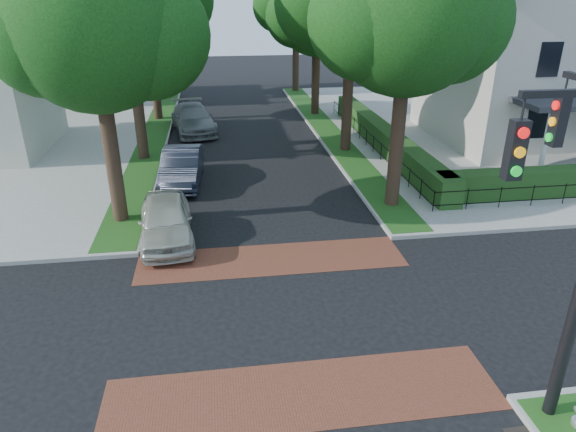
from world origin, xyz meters
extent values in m
plane|color=black|center=(0.00, 0.00, 0.00)|extent=(120.00, 120.00, 0.00)
cube|color=gray|center=(19.50, 19.00, 0.07)|extent=(30.00, 30.00, 0.15)
cube|color=brown|center=(0.00, 3.20, 0.01)|extent=(9.00, 2.20, 0.01)
cube|color=brown|center=(0.00, -3.20, 0.01)|extent=(9.00, 2.20, 0.01)
cube|color=#174012|center=(5.40, 19.10, 0.16)|extent=(1.60, 29.80, 0.02)
cube|color=#174012|center=(-5.40, 19.10, 0.16)|extent=(1.60, 29.80, 0.02)
cylinder|color=black|center=(5.50, 7.00, 3.83)|extent=(0.56, 0.56, 7.35)
sphere|color=#0F340E|center=(5.50, 7.00, 7.71)|extent=(6.20, 6.20, 6.20)
sphere|color=#0F340E|center=(7.21, 7.30, 7.31)|extent=(4.65, 4.65, 4.65)
sphere|color=#0F340E|center=(3.95, 6.80, 7.41)|extent=(4.34, 4.34, 4.34)
cylinder|color=black|center=(5.50, 15.00, 4.00)|extent=(0.56, 0.56, 7.70)
sphere|color=#0F340E|center=(7.31, 15.30, 7.67)|extent=(4.95, 4.95, 4.95)
sphere|color=#0F340E|center=(3.85, 14.80, 7.77)|extent=(4.62, 4.62, 4.62)
cylinder|color=black|center=(5.50, 24.00, 3.47)|extent=(0.56, 0.56, 6.65)
sphere|color=#0F340E|center=(5.50, 24.00, 6.99)|extent=(5.80, 5.80, 5.80)
sphere|color=#0F340E|center=(7.09, 24.30, 6.59)|extent=(4.35, 4.35, 4.35)
sphere|color=#0F340E|center=(4.05, 23.80, 6.69)|extent=(4.06, 4.06, 4.06)
sphere|color=#0F340E|center=(5.60, 25.45, 7.49)|extent=(3.77, 3.77, 3.77)
cylinder|color=black|center=(5.50, 33.00, 3.65)|extent=(0.56, 0.56, 7.00)
sphere|color=#0F340E|center=(5.50, 33.00, 7.35)|extent=(6.00, 6.00, 6.00)
sphere|color=#0F340E|center=(7.15, 33.30, 6.95)|extent=(4.50, 4.50, 4.50)
sphere|color=#0F340E|center=(4.00, 32.80, 7.05)|extent=(4.20, 4.20, 4.20)
cylinder|color=black|center=(-5.50, 7.00, 3.65)|extent=(0.56, 0.56, 7.00)
sphere|color=#0F340E|center=(-5.50, 7.00, 7.35)|extent=(6.00, 6.00, 6.00)
sphere|color=#0F340E|center=(-3.85, 7.30, 6.95)|extent=(4.50, 4.50, 4.50)
sphere|color=#0F340E|center=(-7.00, 6.80, 7.05)|extent=(4.20, 4.20, 4.20)
sphere|color=#0F340E|center=(-5.40, 8.50, 7.85)|extent=(3.90, 3.90, 3.90)
cylinder|color=black|center=(-5.50, 15.00, 4.17)|extent=(0.56, 0.56, 8.05)
cylinder|color=black|center=(-5.50, 24.00, 3.58)|extent=(0.56, 0.56, 6.86)
sphere|color=#0F340E|center=(-5.50, 24.00, 7.21)|extent=(5.60, 5.60, 5.60)
sphere|color=#0F340E|center=(-3.96, 24.30, 6.81)|extent=(4.20, 4.20, 4.20)
sphere|color=#0F340E|center=(-6.90, 23.80, 6.91)|extent=(3.92, 3.92, 3.92)
sphere|color=#0F340E|center=(-5.40, 25.40, 7.71)|extent=(3.64, 3.64, 3.64)
cylinder|color=black|center=(-5.50, 33.00, 3.72)|extent=(0.56, 0.56, 7.14)
sphere|color=#0F340E|center=(-5.50, 33.00, 7.49)|extent=(6.20, 6.20, 6.20)
sphere|color=#0F340E|center=(-3.79, 33.30, 7.09)|extent=(4.65, 4.65, 4.65)
sphere|color=#0F340E|center=(-7.05, 32.80, 7.19)|extent=(4.34, 4.34, 4.34)
cube|color=#1C3D15|center=(7.70, 15.00, 0.75)|extent=(1.00, 18.00, 1.20)
cube|color=beige|center=(17.50, 16.00, 4.15)|extent=(12.00, 10.00, 8.00)
cylinder|color=white|center=(13.30, 8.85, 2.00)|extent=(0.24, 0.24, 3.00)
cube|color=beige|center=(-15.50, 32.00, 3.40)|extent=(9.00, 8.00, 6.50)
cube|color=black|center=(3.20, -4.60, 6.05)|extent=(0.28, 0.22, 1.00)
cylinder|color=red|center=(3.20, -4.73, 6.37)|extent=(0.18, 0.05, 0.18)
cylinder|color=orange|center=(3.20, -4.73, 6.05)|extent=(0.18, 0.05, 0.18)
cylinder|color=#0CB226|center=(3.20, -4.73, 5.73)|extent=(0.18, 0.05, 0.18)
cube|color=black|center=(5.10, -2.90, 6.05)|extent=(0.22, 0.28, 1.00)
cylinder|color=red|center=(4.97, -2.90, 6.37)|extent=(0.05, 0.18, 0.18)
cylinder|color=orange|center=(4.97, -2.90, 6.05)|extent=(0.05, 0.18, 0.18)
cylinder|color=#0CB226|center=(4.97, -2.90, 5.73)|extent=(0.05, 0.18, 0.18)
imported|color=#B4B3A2|center=(-3.60, 5.22, 0.79)|extent=(2.27, 4.77, 1.57)
imported|color=#212531|center=(-3.30, 11.20, 0.81)|extent=(1.98, 5.00, 1.62)
imported|color=slate|center=(-3.01, 20.64, 0.84)|extent=(3.28, 6.09, 1.68)
camera|label=1|loc=(-1.62, -12.05, 8.48)|focal=32.00mm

